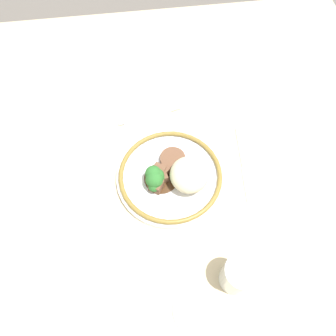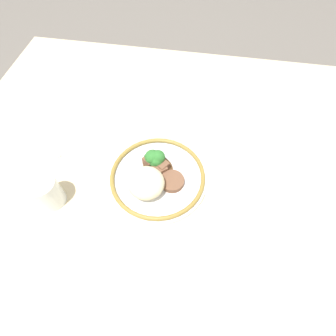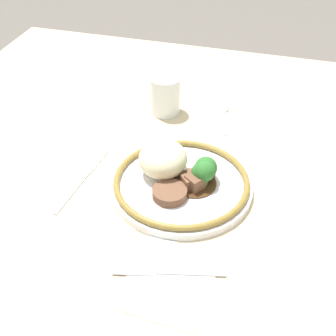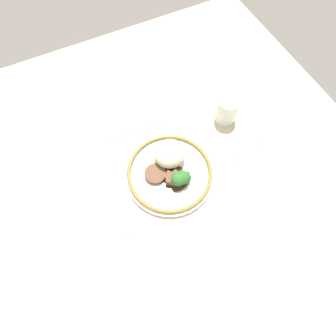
{
  "view_description": "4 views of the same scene",
  "coord_description": "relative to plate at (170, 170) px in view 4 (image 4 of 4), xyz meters",
  "views": [
    {
      "loc": [
        0.38,
        -0.09,
        0.8
      ],
      "look_at": [
        0.0,
        -0.04,
        0.08
      ],
      "focal_mm": 35.0,
      "sensor_mm": 36.0,
      "label": 1
    },
    {
      "loc": [
        -0.08,
        0.33,
        0.68
      ],
      "look_at": [
        -0.02,
        -0.06,
        0.07
      ],
      "focal_mm": 28.0,
      "sensor_mm": 36.0,
      "label": 2
    },
    {
      "loc": [
        -0.66,
        -0.19,
        0.64
      ],
      "look_at": [
        0.01,
        -0.01,
        0.08
      ],
      "focal_mm": 50.0,
      "sensor_mm": 36.0,
      "label": 3
    },
    {
      "loc": [
        -0.14,
        -0.32,
        0.8
      ],
      "look_at": [
        0.01,
        -0.03,
        0.08
      ],
      "focal_mm": 28.0,
      "sensor_mm": 36.0,
      "label": 4
    }
  ],
  "objects": [
    {
      "name": "ground_plane",
      "position": [
        -0.01,
        0.03,
        -0.06
      ],
      "size": [
        8.0,
        8.0,
        0.0
      ],
      "primitive_type": "plane",
      "color": "#5B5651"
    },
    {
      "name": "spoon",
      "position": [
        0.3,
        -0.04,
        -0.02
      ],
      "size": [
        0.15,
        0.04,
        0.01
      ],
      "rotation": [
        0.0,
        0.0,
        0.19
      ],
      "color": "#B7B7BC",
      "rests_on": "dining_table"
    },
    {
      "name": "plate",
      "position": [
        0.0,
        0.0,
        0.0
      ],
      "size": [
        0.28,
        0.28,
        0.09
      ],
      "color": "white",
      "rests_on": "dining_table"
    },
    {
      "name": "juice_glass",
      "position": [
        0.26,
        0.1,
        0.02
      ],
      "size": [
        0.07,
        0.07,
        0.09
      ],
      "color": "#F4AD19",
      "rests_on": "dining_table"
    },
    {
      "name": "dining_table",
      "position": [
        -0.01,
        0.03,
        -0.04
      ],
      "size": [
        1.33,
        1.3,
        0.04
      ],
      "color": "beige",
      "rests_on": "ground"
    },
    {
      "name": "fork",
      "position": [
        -0.22,
        -0.02,
        -0.02
      ],
      "size": [
        0.05,
        0.18,
        0.0
      ],
      "rotation": [
        0.0,
        0.0,
        1.8
      ],
      "color": "#B7B7BC",
      "rests_on": "napkin"
    },
    {
      "name": "napkin",
      "position": [
        -0.22,
        -0.04,
        -0.02
      ],
      "size": [
        0.17,
        0.15,
        0.0
      ],
      "color": "silver",
      "rests_on": "dining_table"
    },
    {
      "name": "knife",
      "position": [
        -0.02,
        0.19,
        -0.02
      ],
      "size": [
        0.22,
        0.03,
        0.0
      ],
      "rotation": [
        0.0,
        0.0,
        -0.08
      ],
      "color": "#B7B7BC",
      "rests_on": "dining_table"
    }
  ]
}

